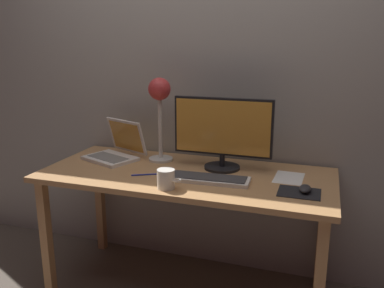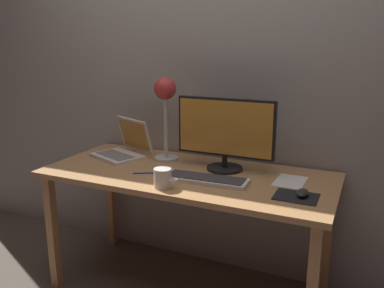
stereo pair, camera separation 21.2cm
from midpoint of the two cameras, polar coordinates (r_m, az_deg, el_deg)
name	(u,v)px [view 2 (the right image)]	position (r m, az deg, el deg)	size (l,w,h in m)	color
back_wall	(215,66)	(2.50, 5.75, 10.96)	(4.80, 0.06, 2.60)	#9E998E
desk	(187,186)	(2.26, 2.04, -6.00)	(1.60, 0.70, 0.74)	tan
monitor	(225,132)	(2.24, 7.44, 1.73)	(0.56, 0.20, 0.41)	black
keyboard_main	(206,179)	(2.10, 4.87, -5.01)	(0.45, 0.16, 0.03)	silver
laptop	(125,146)	(2.55, -7.06, -0.29)	(0.38, 0.37, 0.23)	silver
desk_lamp	(165,99)	(2.39, -1.26, 6.31)	(0.15, 0.15, 0.50)	beige
mousepad	(296,197)	(1.98, 17.53, -7.16)	(0.20, 0.16, 0.00)	black
mouse	(302,193)	(1.99, 18.35, -6.63)	(0.06, 0.10, 0.03)	#28282B
coffee_mug	(163,178)	(2.00, -1.12, -4.88)	(0.12, 0.09, 0.10)	white
paper_sheet_near_mouse	(290,181)	(2.18, 16.45, -5.11)	(0.15, 0.21, 0.00)	white
pen	(146,173)	(2.21, -3.88, -4.17)	(0.01, 0.01, 0.14)	#2633A5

